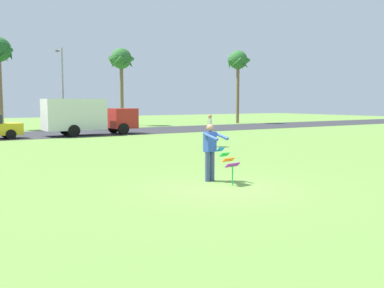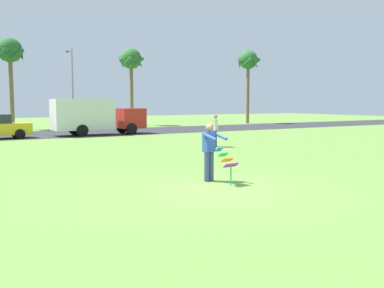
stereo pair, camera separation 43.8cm
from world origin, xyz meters
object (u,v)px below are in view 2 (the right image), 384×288
at_px(person_kite_flyer, 209,150).
at_px(palm_tree_far_left, 248,63).
at_px(parked_truck_red_cab, 94,116).
at_px(palm_tree_right_near, 10,54).
at_px(palm_tree_centre_far, 131,62).
at_px(streetlight_pole, 72,84).
at_px(person_walker_near, 215,129).
at_px(kite_held, 227,161).

relative_size(person_kite_flyer, palm_tree_far_left, 0.21).
xyz_separation_m(parked_truck_red_cab, palm_tree_far_left, (20.51, 8.10, 5.38)).
bearing_deg(palm_tree_far_left, palm_tree_right_near, 175.64).
height_order(palm_tree_centre_far, streetlight_pole, palm_tree_centre_far).
height_order(person_kite_flyer, person_walker_near, same).
distance_m(person_kite_flyer, parked_truck_red_cab, 19.89).
distance_m(palm_tree_centre_far, palm_tree_far_left, 13.24).
bearing_deg(streetlight_pole, person_kite_flyer, -96.94).
xyz_separation_m(palm_tree_far_left, person_walker_near, (-17.56, -19.51, -5.86)).
distance_m(parked_truck_red_cab, person_walker_near, 11.79).
xyz_separation_m(person_kite_flyer, person_walker_near, (5.79, 8.26, -0.02)).
bearing_deg(palm_tree_centre_far, palm_tree_right_near, -175.62).
relative_size(parked_truck_red_cab, palm_tree_right_near, 0.85).
bearing_deg(palm_tree_right_near, person_walker_near, -71.80).
distance_m(person_kite_flyer, palm_tree_centre_far, 32.75).
height_order(palm_tree_right_near, palm_tree_far_left, palm_tree_far_left).
relative_size(parked_truck_red_cab, person_walker_near, 3.88).
bearing_deg(streetlight_pole, parked_truck_red_cab, -93.28).
bearing_deg(kite_held, palm_tree_far_left, 50.82).
bearing_deg(streetlight_pole, person_walker_near, -82.17).
height_order(parked_truck_red_cab, person_walker_near, parked_truck_red_cab).
bearing_deg(palm_tree_far_left, kite_held, -129.18).
xyz_separation_m(palm_tree_centre_far, streetlight_pole, (-7.16, -3.82, -2.50)).
distance_m(kite_held, palm_tree_centre_far, 33.43).
bearing_deg(parked_truck_red_cab, palm_tree_right_near, 112.27).
relative_size(kite_held, palm_tree_right_near, 0.13).
height_order(kite_held, palm_tree_centre_far, palm_tree_centre_far).
relative_size(palm_tree_right_near, streetlight_pole, 1.13).
bearing_deg(kite_held, streetlight_pole, 83.50).
distance_m(palm_tree_right_near, streetlight_pole, 5.94).
xyz_separation_m(kite_held, palm_tree_centre_far, (10.29, 31.27, 5.80)).
height_order(kite_held, person_walker_near, person_walker_near).
bearing_deg(palm_tree_far_left, parked_truck_red_cab, -158.44).
bearing_deg(person_kite_flyer, person_walker_near, 54.97).
bearing_deg(parked_truck_red_cab, palm_tree_centre_far, 55.17).
distance_m(parked_truck_red_cab, streetlight_pole, 7.52).
bearing_deg(streetlight_pole, palm_tree_far_left, 2.98).
distance_m(palm_tree_far_left, streetlight_pole, 20.32).
bearing_deg(palm_tree_right_near, person_kite_flyer, -87.61).
xyz_separation_m(palm_tree_right_near, streetlight_pole, (4.49, -2.92, -2.56)).
bearing_deg(palm_tree_right_near, palm_tree_centre_far, 4.38).
bearing_deg(palm_tree_centre_far, person_walker_near, -101.72).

